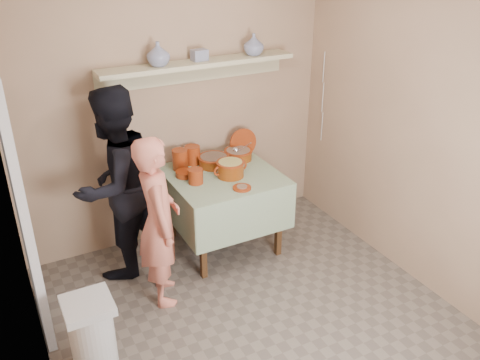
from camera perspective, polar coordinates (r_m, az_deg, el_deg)
ground at (r=4.00m, az=3.26°, el=-17.09°), size 3.50×3.50×0.00m
tile_panel at (r=3.84m, az=-23.31°, el=-3.10°), size 0.06×0.70×2.00m
plate_stack_a at (r=4.69m, az=-6.75°, el=2.29°), size 0.14×0.14×0.19m
plate_stack_b at (r=4.80m, az=-5.35°, el=2.83°), size 0.15×0.15×0.17m
bowl_stack at (r=4.42m, az=-5.01°, el=0.43°), size 0.13×0.13×0.13m
empty_bowl at (r=4.58m, az=-6.18°, el=0.72°), size 0.17×0.17×0.05m
propped_lid at (r=4.98m, az=0.36°, el=4.24°), size 0.28×0.07×0.28m
vase_right at (r=4.77m, az=1.55°, el=14.97°), size 0.20×0.20×0.19m
vase_left at (r=4.41m, az=-9.18°, el=13.79°), size 0.27×0.27×0.20m
ceramic_box at (r=4.58m, az=-4.57°, el=13.81°), size 0.14×0.11×0.10m
person_cook at (r=4.01m, az=-9.11°, el=-4.63°), size 0.44×0.58×1.42m
person_helper at (r=4.36m, az=-13.80°, el=-0.51°), size 1.03×0.97×1.68m
room_shell at (r=3.13m, az=4.00°, el=4.97°), size 3.04×3.54×2.62m
serving_table at (r=4.66m, az=-1.95°, el=-0.62°), size 0.97×0.97×0.76m
cazuela_meat_a at (r=4.75m, az=-2.98°, el=2.25°), size 0.30×0.30×0.10m
cazuela_meat_b at (r=4.88m, az=-0.19°, el=2.97°), size 0.28×0.28×0.10m
ladle at (r=4.83m, az=-0.41°, el=3.38°), size 0.08×0.26×0.19m
cazuela_rice at (r=4.52m, az=-1.08°, el=1.40°), size 0.33×0.25×0.14m
front_plate at (r=4.33m, az=0.22°, el=-0.86°), size 0.16×0.16×0.03m
wall_shelf at (r=4.61m, az=-4.81°, el=12.68°), size 1.80×0.25×0.21m
trash_bin at (r=3.73m, az=-16.26°, el=-16.28°), size 0.32×0.32×0.56m
electrical_cord at (r=5.19m, az=9.28°, el=9.13°), size 0.01×0.05×0.90m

